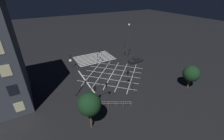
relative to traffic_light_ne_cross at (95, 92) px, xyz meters
name	(u,v)px	position (x,y,z in m)	size (l,w,h in m)	color
ground_plane	(112,74)	(-8.18, -8.63, -3.07)	(200.00, 200.00, 0.00)	black
road_markings	(98,63)	(-7.86, -16.55, -3.07)	(17.43, 24.03, 0.01)	silver
traffic_light_ne_cross	(95,92)	(0.00, 0.00, 0.00)	(0.36, 0.39, 4.31)	#2D2D30
traffic_light_median_north	(130,76)	(-8.34, -1.27, 0.09)	(0.36, 2.17, 4.34)	#2D2D30
traffic_light_sw_main	(124,47)	(-17.09, -16.84, -0.04)	(0.39, 0.36, 4.24)	#2D2D30
traffic_light_se_main	(70,59)	(-0.11, -16.63, -0.14)	(0.39, 0.36, 4.10)	#2D2D30
traffic_light_ne_main	(100,89)	(-0.95, -0.11, 0.15)	(3.22, 0.36, 4.33)	#2D2D30
traffic_light_median_south	(99,52)	(-8.10, -16.33, 0.17)	(0.36, 2.01, 4.46)	#2D2D30
street_lamp_east	(129,33)	(-17.36, -15.24, 4.61)	(0.60, 0.60, 10.46)	#2D2D30
street_lamp_west	(72,71)	(2.59, -4.26, 2.91)	(0.54, 0.54, 8.24)	#2D2D30
street_tree_near	(191,74)	(-19.84, 4.51, 0.41)	(3.43, 3.43, 5.21)	brown
street_tree_far	(89,104)	(2.64, 4.28, 1.58)	(3.43, 3.43, 6.39)	brown
waiting_car	(136,60)	(-17.76, -11.54, -2.43)	(4.40, 1.81, 1.40)	black
pedestrian_railing	(112,103)	(-2.47, 1.66, -2.40)	(6.15, 3.43, 1.05)	#B7B7BC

